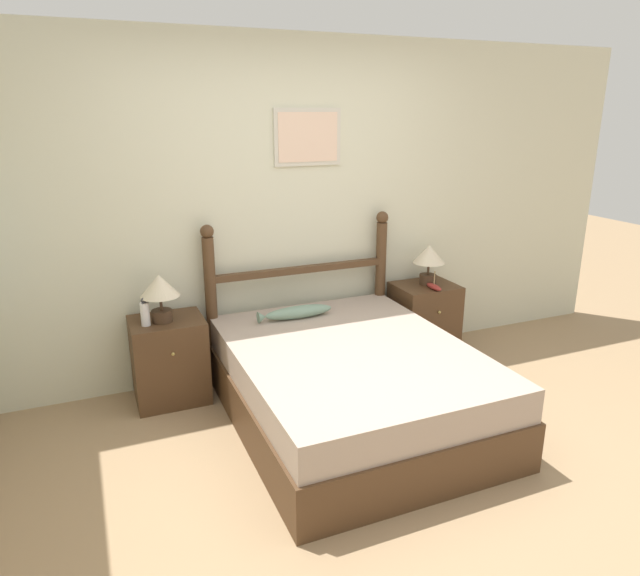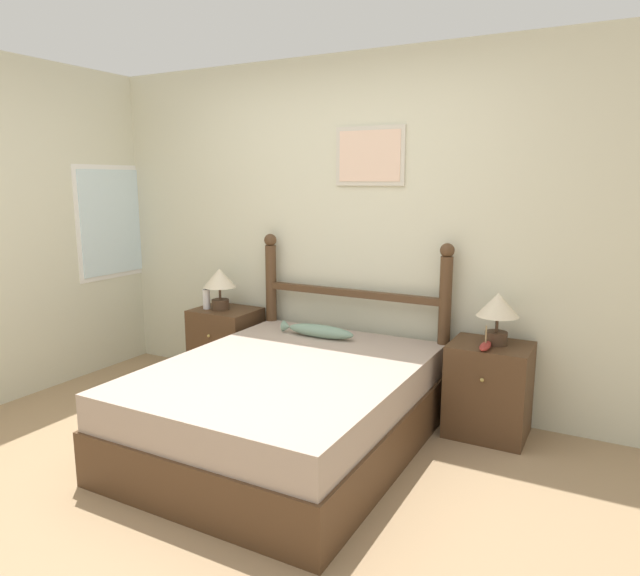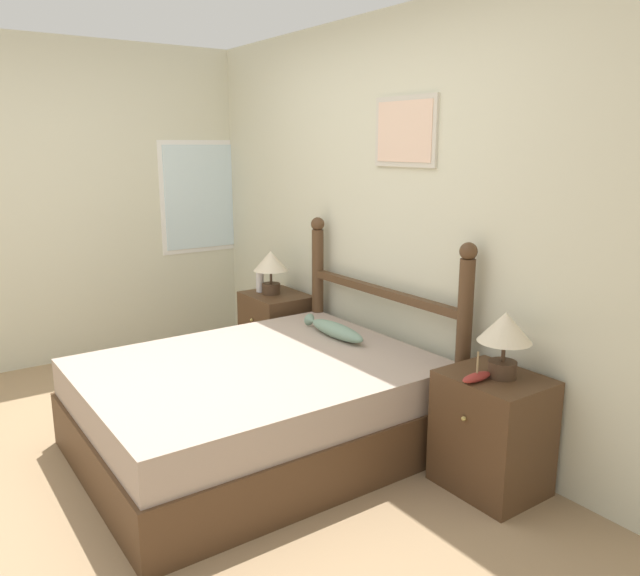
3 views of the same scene
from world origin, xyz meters
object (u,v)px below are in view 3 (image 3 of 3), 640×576
Objects in this scene: bed at (257,406)px; fish_pillow at (335,330)px; model_boat at (477,377)px; table_lamp_left at (271,265)px; bottle at (260,281)px; table_lamp_right at (505,333)px; nightstand_left at (277,332)px; nightstand_right at (492,433)px.

fish_pillow is (-0.14, 0.66, 0.31)m from bed.
bed is 1.29m from model_boat.
bottle is (-0.11, -0.03, -0.14)m from table_lamp_left.
fish_pillow is at bearing 101.69° from bed.
table_lamp_right is at bearing 6.05° from fish_pillow.
fish_pillow reaches higher than bed.
nightstand_left is 2.15m from model_boat.
bed is 3.15× the size of nightstand_right.
table_lamp_left is at bearing -178.97° from table_lamp_right.
nightstand_left is 1.82× the size of table_lamp_left.
fish_pillow is (-1.19, 0.02, -0.06)m from model_boat.
bottle is at bearing 176.95° from fish_pillow.
fish_pillow reaches higher than nightstand_left.
table_lamp_left reaches higher than nightstand_left.
fish_pillow is at bearing -174.47° from nightstand_right.
bottle is (-2.30, -0.07, -0.14)m from table_lamp_right.
table_lamp_left is 0.58× the size of fish_pillow.
table_lamp_right is at bearing 1.82° from bottle.
table_lamp_right is 0.26m from model_boat.
table_lamp_left is at bearing -179.32° from nightstand_right.
table_lamp_right is at bearing 28.23° from nightstand_right.
table_lamp_left is 1.70× the size of bottle.
model_boat is at bearing -93.72° from nightstand_right.
fish_pillow is (0.96, -0.09, -0.27)m from table_lamp_left.
model_boat is at bearing 31.24° from bed.
table_lamp_left reaches higher than fish_pillow.
nightstand_right is 1.82× the size of table_lamp_right.
table_lamp_right reaches higher than model_boat.
model_boat is (1.06, 0.64, 0.37)m from bed.
nightstand_left is at bearing 144.00° from bed.
table_lamp_right is at bearing 0.36° from nightstand_left.
table_lamp_right is (2.16, 0.01, 0.54)m from nightstand_left.
table_lamp_right reaches higher than fish_pillow.
model_boat is 0.33× the size of fish_pillow.
bed is 9.75× the size of bottle.
table_lamp_left is at bearing 177.14° from model_boat.
table_lamp_left is at bearing 174.58° from fish_pillow.
bottle is (-0.14, -0.06, 0.40)m from nightstand_left.
bed is 1.47m from table_lamp_right.
nightstand_right is at bearing 36.00° from bed.
nightstand_left and nightstand_right have the same top height.
table_lamp_left is 2.18m from table_lamp_right.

